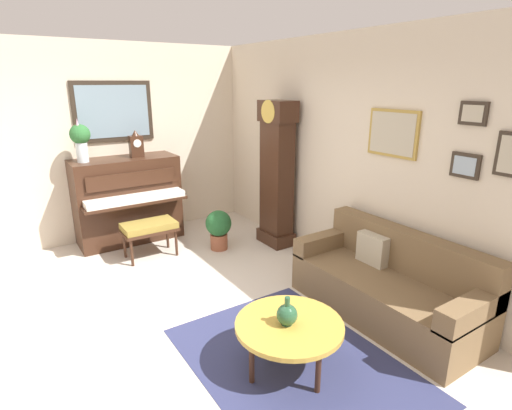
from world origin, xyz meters
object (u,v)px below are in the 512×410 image
object	(u,v)px
couch	(388,285)
flower_vase	(80,138)
piano	(128,200)
piano_bench	(149,228)
coffee_table	(289,326)
potted_plant	(219,227)
green_jug	(287,314)
mantel_clock	(136,145)
grandfather_clock	(277,178)

from	to	relation	value
couch	flower_vase	distance (m)	4.18
piano	couch	bearing A→B (deg)	24.65
piano	flower_vase	world-z (taller)	flower_vase
piano	piano_bench	size ratio (longest dim) A/B	2.06
coffee_table	potted_plant	xyz separation A→B (m)	(-2.46, 0.68, -0.05)
green_jug	mantel_clock	bearing A→B (deg)	-179.35
flower_vase	potted_plant	size ratio (longest dim) A/B	1.04
potted_plant	coffee_table	bearing A→B (deg)	-15.35
green_jug	flower_vase	bearing A→B (deg)	-167.65
mantel_clock	flower_vase	world-z (taller)	flower_vase
coffee_table	potted_plant	distance (m)	2.56
grandfather_clock	green_jug	size ratio (longest dim) A/B	8.46
piano	mantel_clock	xyz separation A→B (m)	(0.00, 0.19, 0.78)
mantel_clock	couch	bearing A→B (deg)	22.01
coffee_table	piano_bench	bearing A→B (deg)	-175.61
piano	coffee_table	size ratio (longest dim) A/B	1.64
couch	flower_vase	xyz separation A→B (m)	(-3.40, -2.10, 1.23)
coffee_table	potted_plant	size ratio (longest dim) A/B	1.57
piano	mantel_clock	bearing A→B (deg)	89.22
grandfather_clock	flower_vase	world-z (taller)	grandfather_clock
grandfather_clock	green_jug	xyz separation A→B (m)	(2.21, -1.50, -0.47)
grandfather_clock	coffee_table	xyz separation A→B (m)	(2.21, -1.47, -0.59)
green_jug	piano	bearing A→B (deg)	-176.29
piano	couch	world-z (taller)	piano
piano_bench	flower_vase	xyz separation A→B (m)	(-0.74, -0.58, 1.14)
couch	potted_plant	xyz separation A→B (m)	(-2.38, -0.63, 0.01)
piano	flower_vase	size ratio (longest dim) A/B	2.48
grandfather_clock	couch	distance (m)	2.23
potted_plant	piano_bench	bearing A→B (deg)	-107.26
piano_bench	potted_plant	xyz separation A→B (m)	(0.28, 0.89, -0.08)
grandfather_clock	green_jug	world-z (taller)	grandfather_clock
piano_bench	green_jug	xyz separation A→B (m)	(2.74, 0.18, 0.08)
potted_plant	piano	bearing A→B (deg)	-137.61
coffee_table	green_jug	bearing A→B (deg)	-89.74
couch	green_jug	xyz separation A→B (m)	(0.08, -1.33, 0.18)
mantel_clock	potted_plant	world-z (taller)	mantel_clock
grandfather_clock	green_jug	distance (m)	2.71
green_jug	potted_plant	size ratio (longest dim) A/B	0.43
piano	coffee_table	distance (m)	3.50
piano_bench	flower_vase	distance (m)	1.47
couch	coffee_table	distance (m)	1.31
coffee_table	green_jug	world-z (taller)	green_jug
couch	flower_vase	world-z (taller)	flower_vase
coffee_table	flower_vase	size ratio (longest dim) A/B	1.52
piano_bench	green_jug	world-z (taller)	green_jug
piano_bench	potted_plant	world-z (taller)	potted_plant
coffee_table	green_jug	xyz separation A→B (m)	(0.00, -0.03, 0.12)
mantel_clock	coffee_table	bearing A→B (deg)	1.07
mantel_clock	green_jug	xyz separation A→B (m)	(3.48, 0.04, -0.91)
couch	coffee_table	world-z (taller)	couch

